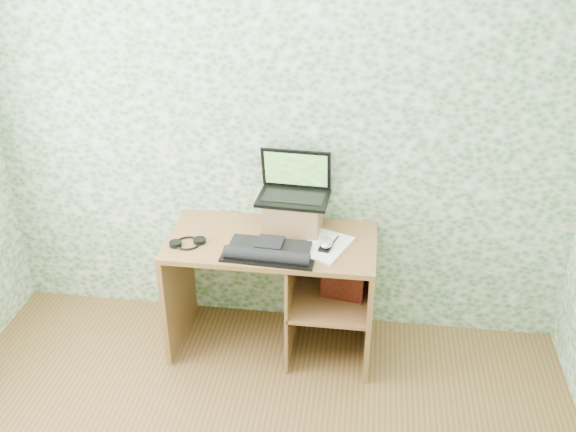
# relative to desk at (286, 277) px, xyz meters

# --- Properties ---
(wall_back) EXTENTS (3.50, 0.00, 3.50)m
(wall_back) POSITION_rel_desk_xyz_m (-0.08, 0.28, 0.82)
(wall_back) COLOR white
(wall_back) RESTS_ON ground
(desk) EXTENTS (1.20, 0.60, 0.75)m
(desk) POSITION_rel_desk_xyz_m (0.00, 0.00, 0.00)
(desk) COLOR brown
(desk) RESTS_ON floor
(riser) EXTENTS (0.34, 0.29, 0.19)m
(riser) POSITION_rel_desk_xyz_m (0.03, 0.12, 0.37)
(riser) COLOR brown
(riser) RESTS_ON desk
(laptop) EXTENTS (0.42, 0.31, 0.27)m
(laptop) POSITION_rel_desk_xyz_m (0.03, 0.16, 0.53)
(laptop) COLOR black
(laptop) RESTS_ON riser
(keyboard) EXTENTS (0.52, 0.28, 0.07)m
(keyboard) POSITION_rel_desk_xyz_m (-0.07, -0.19, 0.29)
(keyboard) COLOR black
(keyboard) RESTS_ON desk
(headphones) EXTENTS (0.20, 0.19, 0.03)m
(headphones) POSITION_rel_desk_xyz_m (-0.54, -0.14, 0.28)
(headphones) COLOR black
(headphones) RESTS_ON desk
(notepad) EXTENTS (0.33, 0.39, 0.02)m
(notepad) POSITION_rel_desk_xyz_m (0.23, -0.07, 0.28)
(notepad) COLOR white
(notepad) RESTS_ON desk
(mouse) EXTENTS (0.10, 0.13, 0.04)m
(mouse) POSITION_rel_desk_xyz_m (0.24, -0.10, 0.30)
(mouse) COLOR silver
(mouse) RESTS_ON notepad
(pen) EXTENTS (0.05, 0.14, 0.01)m
(pen) POSITION_rel_desk_xyz_m (0.28, -0.03, 0.29)
(pen) COLOR black
(pen) RESTS_ON notepad
(red_box) EXTENTS (0.26, 0.12, 0.30)m
(red_box) POSITION_rel_desk_xyz_m (0.34, -0.03, 0.06)
(red_box) COLOR maroon
(red_box) RESTS_ON desk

